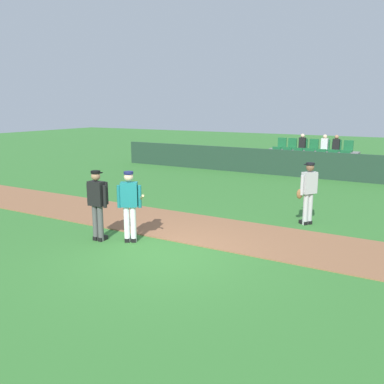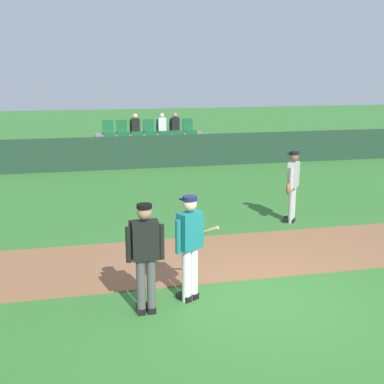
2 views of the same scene
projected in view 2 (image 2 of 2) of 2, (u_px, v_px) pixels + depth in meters
The scene contains 7 objects.
ground_plane at pixel (265, 301), 8.33m from camera, with size 80.00×80.00×0.00m, color #33702D.
infield_dirt_path at pixel (228, 255), 10.29m from camera, with size 28.00×2.47×0.03m, color brown.
dugout_fence at pixel (156, 152), 19.24m from camera, with size 20.00×0.16×1.23m, color #1E3828.
stadium_bleachers at pixel (151, 149), 20.65m from camera, with size 4.45×2.10×1.90m.
batter_teal_jersey at pixel (190, 244), 8.14m from camera, with size 0.74×0.70×1.76m.
umpire_home_plate at pixel (145, 252), 7.69m from camera, with size 0.59×0.31×1.76m.
runner_grey_jersey at pixel (293, 184), 12.34m from camera, with size 0.51×0.56×1.76m.
Camera 2 is at (-2.84, -7.22, 3.72)m, focal length 47.57 mm.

